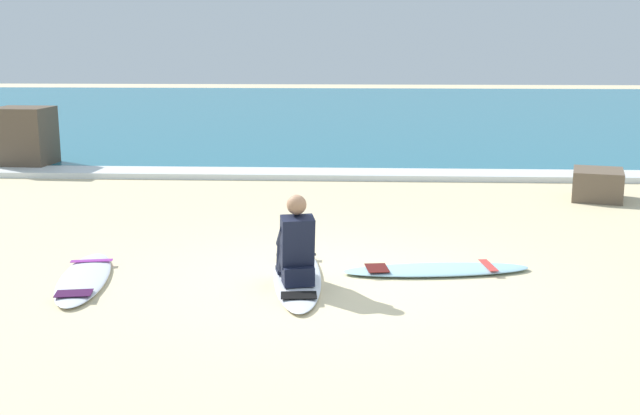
% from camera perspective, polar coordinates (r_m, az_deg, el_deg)
% --- Properties ---
extents(ground_plane, '(80.00, 80.00, 0.00)m').
position_cam_1_polar(ground_plane, '(8.62, 0.89, -5.35)').
color(ground_plane, beige).
extents(sea, '(80.00, 28.00, 0.10)m').
position_cam_1_polar(sea, '(28.73, 2.26, 6.99)').
color(sea, teal).
rests_on(sea, ground).
extents(breaking_foam, '(80.00, 0.90, 0.11)m').
position_cam_1_polar(breaking_foam, '(15.14, 1.74, 2.45)').
color(breaking_foam, white).
rests_on(breaking_foam, ground).
extents(surfboard_main, '(0.76, 2.59, 0.08)m').
position_cam_1_polar(surfboard_main, '(8.70, -1.67, -4.96)').
color(surfboard_main, silver).
rests_on(surfboard_main, ground).
extents(surfer_seated, '(0.49, 0.76, 0.95)m').
position_cam_1_polar(surfer_seated, '(8.27, -1.76, -2.98)').
color(surfer_seated, black).
rests_on(surfer_seated, surfboard_main).
extents(surfboard_spare_near, '(0.88, 2.08, 0.08)m').
position_cam_1_polar(surfboard_spare_near, '(8.97, -16.88, -4.96)').
color(surfboard_spare_near, silver).
rests_on(surfboard_spare_near, ground).
extents(surfboard_spare_far, '(2.20, 0.81, 0.08)m').
position_cam_1_polar(surfboard_spare_far, '(8.99, 8.51, -4.52)').
color(surfboard_spare_far, '#9ED1E5').
rests_on(surfboard_spare_far, ground).
extents(shoreline_rock, '(1.01, 1.11, 0.50)m').
position_cam_1_polar(shoreline_rock, '(13.76, 19.64, 1.59)').
color(shoreline_rock, brown).
rests_on(shoreline_rock, ground).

